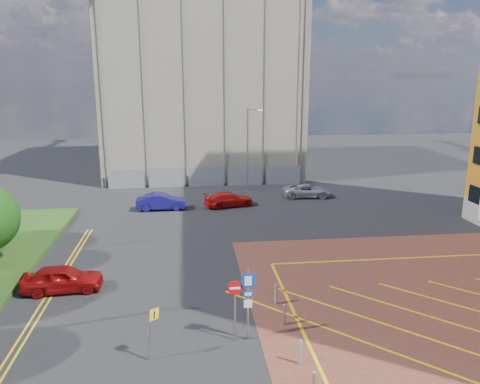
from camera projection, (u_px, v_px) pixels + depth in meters
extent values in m
plane|color=black|center=(239.00, 353.00, 19.08)|extent=(140.00, 140.00, 0.00)
cylinder|color=#9EA0A8|center=(248.00, 150.00, 45.55)|extent=(0.16, 0.16, 8.00)
cylinder|color=#9EA0A8|center=(254.00, 110.00, 44.68)|extent=(1.20, 0.10, 0.10)
cube|color=silver|center=(260.00, 110.00, 44.76)|extent=(0.50, 0.15, 0.12)
cylinder|color=#9EA0A8|center=(248.00, 306.00, 19.71)|extent=(0.10, 0.10, 3.20)
cube|color=#0936AC|center=(248.00, 281.00, 19.41)|extent=(0.60, 0.04, 0.60)
cube|color=white|center=(248.00, 281.00, 19.38)|extent=(0.30, 0.02, 0.42)
cube|color=#0936AC|center=(248.00, 294.00, 19.55)|extent=(0.40, 0.04, 0.25)
cube|color=white|center=(248.00, 294.00, 19.53)|extent=(0.28, 0.02, 0.14)
cube|color=white|center=(248.00, 304.00, 19.66)|extent=(0.35, 0.04, 0.35)
cylinder|color=#9EA0A8|center=(235.00, 312.00, 19.71)|extent=(0.08, 0.08, 2.70)
cylinder|color=red|center=(235.00, 288.00, 19.42)|extent=(0.64, 0.04, 0.64)
cube|color=white|center=(235.00, 288.00, 19.39)|extent=(0.44, 0.02, 0.10)
cylinder|color=#9EA0A8|center=(150.00, 335.00, 18.39)|extent=(0.32, 0.08, 2.20)
cube|color=yellow|center=(154.00, 314.00, 18.17)|extent=(0.38, 0.38, 0.50)
cylinder|color=black|center=(300.00, 354.00, 18.26)|extent=(0.14, 0.14, 0.90)
cylinder|color=#9EA0A8|center=(284.00, 316.00, 21.15)|extent=(0.14, 0.14, 0.90)
cylinder|color=black|center=(276.00, 296.00, 23.08)|extent=(0.14, 0.14, 0.90)
cube|color=#9F9782|center=(201.00, 76.00, 54.99)|extent=(21.20, 19.20, 22.00)
cube|color=yellow|center=(216.00, 24.00, 55.69)|extent=(0.90, 0.90, 34.00)
cube|color=gray|center=(216.00, 177.00, 47.87)|extent=(21.60, 0.06, 2.00)
imported|color=#9C0D0E|center=(62.00, 279.00, 24.48)|extent=(4.21, 1.92, 1.40)
imported|color=navy|center=(162.00, 202.00, 39.49)|extent=(4.23, 1.54, 1.39)
imported|color=red|center=(229.00, 199.00, 40.48)|extent=(4.60, 2.78, 1.25)
imported|color=#B8B6BE|center=(307.00, 191.00, 43.58)|extent=(4.53, 2.32, 1.22)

